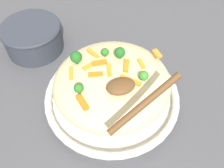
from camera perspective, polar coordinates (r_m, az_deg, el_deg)
ground_plane at (r=0.58m, az=0.00°, el=-4.18°), size 2.40×2.40×0.00m
serving_bowl at (r=0.56m, az=0.00°, el=-3.03°), size 0.31×0.31×0.04m
pasta_mound at (r=0.52m, az=0.00°, el=0.36°), size 0.25×0.25×0.08m
carrot_piece_0 at (r=0.47m, az=4.41°, el=0.91°), size 0.04×0.04×0.01m
carrot_piece_1 at (r=0.45m, az=-6.99°, el=-4.31°), size 0.02×0.04×0.01m
carrot_piece_2 at (r=0.49m, az=-0.73°, el=3.48°), size 0.02×0.03×0.01m
carrot_piece_3 at (r=0.50m, az=-9.65°, el=2.57°), size 0.01×0.03×0.01m
carrot_piece_4 at (r=0.51m, az=6.85°, el=4.80°), size 0.01×0.03×0.01m
carrot_piece_5 at (r=0.48m, az=-3.71°, el=1.84°), size 0.03×0.02×0.01m
carrot_piece_6 at (r=0.54m, az=10.59°, el=7.06°), size 0.01×0.03×0.01m
carrot_piece_7 at (r=0.50m, az=-5.60°, el=4.07°), size 0.03×0.02×0.01m
carrot_piece_8 at (r=0.50m, az=-2.94°, el=5.02°), size 0.03×0.01×0.01m
carrot_piece_9 at (r=0.50m, az=3.24°, el=4.63°), size 0.02×0.03×0.01m
carrot_piece_10 at (r=0.53m, az=-4.41°, el=7.16°), size 0.02×0.04×0.01m
broccoli_floret_0 at (r=0.51m, az=1.86°, el=7.40°), size 0.02×0.02×0.03m
broccoli_floret_1 at (r=0.48m, az=7.45°, el=1.92°), size 0.02×0.02×0.02m
broccoli_floret_2 at (r=0.51m, az=-1.42°, el=7.56°), size 0.02×0.02×0.02m
broccoli_floret_3 at (r=0.51m, az=-8.43°, el=6.24°), size 0.03×0.03×0.03m
broccoli_floret_4 at (r=0.46m, az=-7.83°, el=-0.98°), size 0.02×0.02×0.02m
serving_spoon at (r=0.43m, az=3.65°, el=-1.89°), size 0.14×0.11×0.07m
companion_bowl at (r=0.70m, az=-18.17°, el=10.65°), size 0.16×0.16×0.08m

